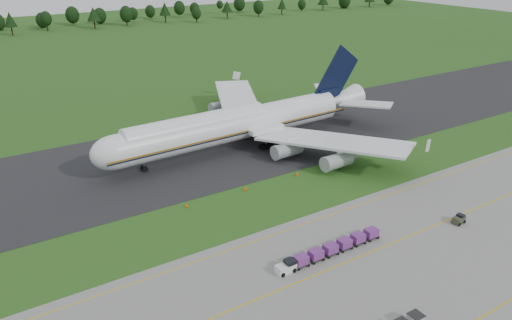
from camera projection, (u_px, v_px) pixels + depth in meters
ground at (264, 203)px, 90.37m from camera, size 600.00×600.00×0.00m
apron at (409, 309)px, 64.01m from camera, size 300.00×52.00×0.06m
taxiway at (196, 153)px, 112.05m from camera, size 300.00×40.00×0.08m
apron_markings at (370, 280)px, 69.43m from camera, size 300.00×30.20×0.01m
tree_line at (33, 21)px, 258.56m from camera, size 528.08×22.31×11.86m
aircraft at (239, 123)px, 112.99m from camera, size 71.98×70.31×20.27m
baggage_train at (329, 250)px, 74.67m from camera, size 19.17×1.74×1.67m
utility_cart at (459, 220)px, 83.41m from camera, size 2.28×1.51×1.19m
edge_markers at (245, 189)px, 94.71m from camera, size 25.05×0.30×0.60m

